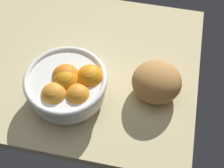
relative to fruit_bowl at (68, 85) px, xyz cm
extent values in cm
cube|color=#CBBB87|center=(2.37, -12.67, -7.83)|extent=(76.79, 60.98, 3.00)
cylinder|color=white|center=(0.62, -0.25, -5.12)|extent=(8.41, 8.41, 2.43)
cylinder|color=white|center=(0.62, -0.25, -0.92)|extent=(21.37, 21.37, 5.96)
torus|color=white|center=(0.62, -0.25, 2.06)|extent=(22.97, 22.97, 1.60)
sphere|color=orange|center=(2.45, 4.67, 0.69)|extent=(7.48, 7.48, 7.48)
sphere|color=orange|center=(-5.57, -2.75, 0.77)|extent=(7.95, 7.95, 7.95)
sphere|color=orange|center=(1.04, -1.62, 0.76)|extent=(7.90, 7.90, 7.90)
sphere|color=orange|center=(-3.79, 3.60, 0.62)|extent=(7.12, 7.12, 7.12)
sphere|color=orange|center=(0.62, -0.25, 0.76)|extent=(7.87, 7.87, 7.87)
ellipsoid|color=#B67E40|center=(-23.71, -6.98, -1.42)|extent=(16.89, 16.64, 9.83)
camera|label=1|loc=(-22.43, 49.04, 77.33)|focal=54.67mm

